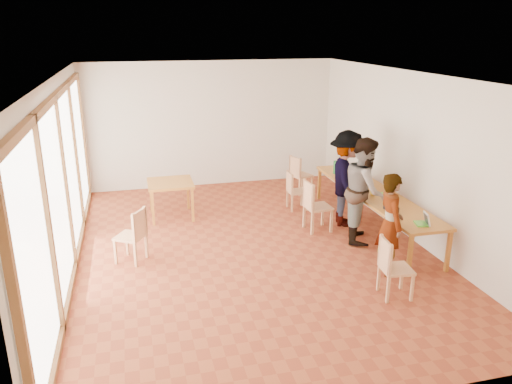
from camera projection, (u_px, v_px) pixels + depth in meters
ground at (250, 249)px, 8.81m from camera, size 8.00×8.00×0.00m
wall_back at (211, 124)px, 12.03m from camera, size 6.00×0.10×3.00m
wall_front at (350, 277)px, 4.66m from camera, size 6.00×0.10×3.00m
wall_right at (411, 156)px, 9.04m from camera, size 0.10×8.00×3.00m
window_wall at (63, 180)px, 7.65m from camera, size 0.10×8.00×3.00m
ceiling at (250, 74)px, 7.87m from camera, size 6.00×8.00×0.04m
communal_table at (374, 194)px, 9.49m from camera, size 0.80×4.00×0.75m
side_table at (170, 186)px, 10.11m from camera, size 0.90×0.90×0.75m
chair_near at (391, 262)px, 7.09m from camera, size 0.46×0.46×0.48m
chair_mid at (313, 201)px, 9.43m from camera, size 0.48×0.48×0.52m
chair_far at (293, 187)px, 10.59m from camera, size 0.38×0.38×0.44m
chair_empty at (298, 171)px, 11.59m from camera, size 0.53×0.53×0.48m
chair_spare at (135, 230)px, 8.17m from camera, size 0.59×0.59×0.49m
person_near at (390, 224)px, 7.75m from camera, size 0.46×0.64×1.64m
person_mid at (364, 190)px, 8.94m from camera, size 1.02×1.13×1.91m
person_far at (346, 179)px, 9.64m from camera, size 0.98×1.35×1.88m
laptop_near at (424, 221)px, 7.89m from camera, size 0.26×0.28×0.20m
laptop_mid at (388, 193)px, 9.25m from camera, size 0.24×0.28×0.21m
laptop_far at (359, 177)px, 10.21m from camera, size 0.23×0.26×0.20m
yellow_mug at (373, 193)px, 9.27m from camera, size 0.12×0.12×0.09m
green_bottle at (335, 167)px, 10.62m from camera, size 0.07×0.07×0.28m
clear_glass at (365, 184)px, 9.78m from camera, size 0.07×0.07×0.09m
condiment_cup at (353, 187)px, 9.69m from camera, size 0.08×0.08×0.06m
pink_phone at (341, 174)px, 10.57m from camera, size 0.05×0.10×0.01m
black_pouch at (391, 208)px, 8.49m from camera, size 0.16×0.26×0.09m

